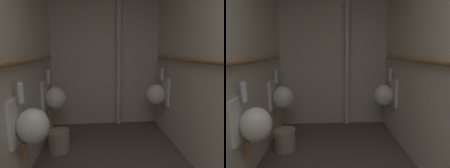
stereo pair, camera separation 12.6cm
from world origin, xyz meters
TOP-DOWN VIEW (x-y plane):
  - wall_left at (-0.98, 1.67)m, footprint 0.06×3.46m
  - wall_right at (0.98, 1.67)m, footprint 0.06×3.46m
  - wall_back at (0.00, 3.37)m, footprint 2.03×0.06m
  - urinal_left_mid at (-0.81, 1.69)m, footprint 0.32×0.30m
  - urinal_left_far at (-0.81, 2.74)m, footprint 0.32×0.30m
  - urinal_right_mid at (0.81, 2.83)m, footprint 0.32×0.30m
  - supply_pipe_left at (-0.89, 1.66)m, footprint 0.06×2.63m
  - supply_pipe_right at (0.89, 1.67)m, footprint 0.06×2.79m
  - standpipe_back_wall at (0.23, 3.26)m, footprint 0.09×0.09m
  - waste_bin at (-0.70, 2.41)m, footprint 0.28×0.28m

SIDE VIEW (x-z plane):
  - waste_bin at x=-0.70m, z-range 0.00..0.29m
  - urinal_left_mid at x=-0.81m, z-range 0.29..1.05m
  - urinal_left_far at x=-0.81m, z-range 0.29..1.05m
  - urinal_right_mid at x=0.81m, z-range 0.29..1.05m
  - supply_pipe_left at x=-0.89m, z-range 1.23..1.29m
  - supply_pipe_right at x=0.89m, z-range 1.23..1.29m
  - wall_left at x=-0.98m, z-range 0.00..2.61m
  - wall_right at x=0.98m, z-range 0.00..2.61m
  - wall_back at x=0.00m, z-range 0.00..2.61m
  - standpipe_back_wall at x=0.23m, z-range 0.02..2.58m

